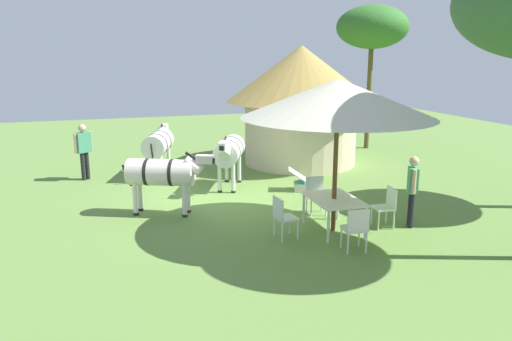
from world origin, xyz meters
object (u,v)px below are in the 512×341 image
Objects in this scene: zebra_nearest_camera at (163,173)px; zebra_by_umbrella at (158,144)px; patio_chair_near_hut at (356,227)px; thatched_hut at (301,97)px; striped_lounge_chair at (303,181)px; patio_chair_near_lawn at (316,192)px; patio_dining_table at (334,202)px; patio_chair_east_end at (387,204)px; standing_watcher at (84,147)px; patio_chair_west_end at (282,215)px; guest_beside_umbrella at (413,185)px; zebra_toward_hut at (229,152)px; acacia_tree_left_background at (372,28)px; shade_umbrella at (338,98)px.

zebra_nearest_camera is 0.95× the size of zebra_by_umbrella.
patio_chair_near_hut is 0.43× the size of zebra_nearest_camera.
thatched_hut is 5.44× the size of striped_lounge_chair.
patio_chair_near_lawn is 0.96× the size of striped_lounge_chair.
patio_dining_table is 1.26m from patio_chair_east_end.
zebra_nearest_camera is (4.09, 1.83, -0.02)m from standing_watcher.
patio_chair_west_end is 0.56× the size of guest_beside_umbrella.
standing_watcher is 0.83× the size of zebra_toward_hut.
guest_beside_umbrella is at bearing 38.02° from striped_lounge_chair.
thatched_hut reaches higher than patio_dining_table.
thatched_hut reaches higher than guest_beside_umbrella.
guest_beside_umbrella is at bearing 142.52° from patio_chair_near_lawn.
zebra_toward_hut is 8.86m from acacia_tree_left_background.
standing_watcher is (-6.42, -5.20, 0.37)m from patio_dining_table.
standing_watcher is at bearing -88.65° from thatched_hut.
zebra_toward_hut reaches higher than zebra_nearest_camera.
patio_chair_near_hut is at bearing 125.80° from zebra_toward_hut.
acacia_tree_left_background is at bearing 147.73° from zebra_nearest_camera.
shade_umbrella is 4.33× the size of striped_lounge_chair.
zebra_by_umbrella is at bearing -169.62° from patio_chair_west_end.
zebra_nearest_camera is (-1.09, -3.50, 0.49)m from patio_chair_near_lawn.
patio_chair_west_end is 0.16× the size of acacia_tree_left_background.
patio_chair_near_hut is at bearing -34.52° from guest_beside_umbrella.
zebra_toward_hut is at bearing -116.90° from guest_beside_umbrella.
zebra_toward_hut is at bearing -163.49° from shade_umbrella.
zebra_by_umbrella reaches higher than patio_chair_west_end.
standing_watcher reaches higher than guest_beside_umbrella.
patio_chair_west_end is 3.88m from striped_lounge_chair.
acacia_tree_left_background is at bearing 145.83° from patio_dining_table.
patio_dining_table is at bearing -16.70° from thatched_hut.
zebra_nearest_camera is (-2.33, -3.36, 0.35)m from patio_dining_table.
shade_umbrella is 2.38× the size of standing_watcher.
patio_dining_table is 1.26m from patio_chair_near_lawn.
zebra_nearest_camera is at bearing 65.12° from zebra_toward_hut.
zebra_by_umbrella is (-6.41, -4.74, 0.08)m from guest_beside_umbrella.
acacia_tree_left_background is (-6.01, 9.03, 3.72)m from zebra_nearest_camera.
patio_chair_east_end is at bearing -6.25° from thatched_hut.
zebra_by_umbrella is at bearing 137.31° from standing_watcher.
patio_chair_east_end is 3.45m from striped_lounge_chair.
standing_watcher is 4.49m from zebra_nearest_camera.
shade_umbrella is 0.73× the size of acacia_tree_left_background.
patio_chair_west_end is 3.27m from zebra_nearest_camera.
thatched_hut is 8.31m from patio_chair_near_hut.
thatched_hut is 0.92× the size of acacia_tree_left_background.
standing_watcher is (-6.57, -6.44, 0.51)m from patio_chair_east_end.
zebra_toward_hut is at bearing -163.49° from patio_dining_table.
patio_dining_table is 0.68× the size of zebra_nearest_camera.
patio_chair_near_hut is at bearing 88.92° from standing_watcher.
patio_dining_table is 10.87m from acacia_tree_left_background.
standing_watcher reaches higher than patio_dining_table.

